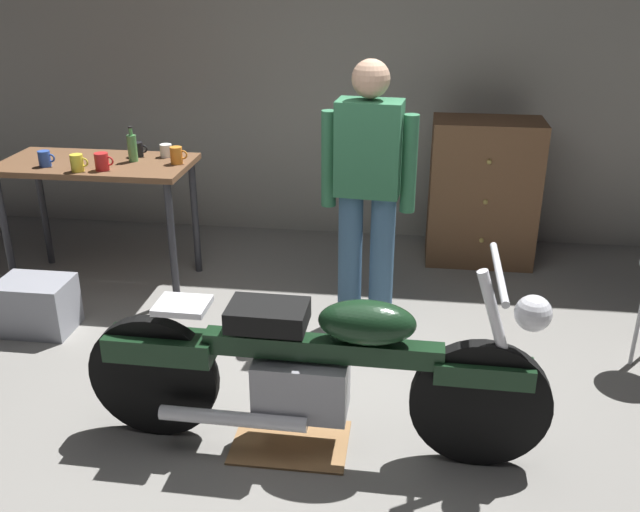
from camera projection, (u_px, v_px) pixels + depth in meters
ground_plane at (296, 428)px, 3.55m from camera, size 12.00×12.00×0.00m
back_wall at (352, 45)px, 5.49m from camera, size 8.00×0.12×3.10m
workbench at (98, 177)px, 4.84m from camera, size 1.30×0.64×0.90m
motorcycle at (315, 367)px, 3.24m from camera, size 2.19×0.60×1.00m
person_standing at (368, 187)px, 4.19m from camera, size 0.57×0.25×1.67m
wooden_dresser at (483, 192)px, 5.30m from camera, size 0.80×0.47×1.10m
drip_tray at (291, 442)px, 3.43m from camera, size 0.56×0.40×0.01m
storage_bin at (37, 305)px, 4.42m from camera, size 0.44×0.32×0.34m
mug_black_matte at (138, 149)px, 4.90m from camera, size 0.11×0.08×0.10m
mug_orange_travel at (177, 155)px, 4.72m from camera, size 0.12×0.08×0.11m
mug_yellow_tall at (77, 163)px, 4.56m from camera, size 0.12×0.08×0.11m
mug_red_diner at (102, 162)px, 4.58m from camera, size 0.13×0.09×0.11m
mug_white_ceramic at (166, 150)px, 4.89m from camera, size 0.11×0.08×0.09m
mug_blue_enamel at (45, 159)px, 4.67m from camera, size 0.11×0.08×0.10m
bottle at (132, 147)px, 4.76m from camera, size 0.06×0.06×0.24m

